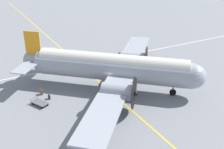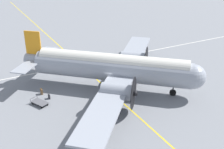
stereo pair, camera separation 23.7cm
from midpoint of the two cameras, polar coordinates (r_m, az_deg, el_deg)
The scene contains 8 objects.
ground_plane at distance 31.05m, azimuth 0.22°, elevation -2.88°, with size 300.00×300.00×0.00m, color slate.
apron_line_eastwest at distance 30.84m, azimuth -0.59°, elevation -3.07°, with size 120.00×0.16×0.01m.
apron_line_northsouth at distance 37.71m, azimuth -5.62°, elevation 2.17°, with size 0.16×120.00×0.01m.
airliner_main at distance 29.86m, azimuth 1.02°, elevation 1.40°, with size 20.76×20.36×5.92m.
crew_foreground at distance 21.94m, azimuth -5.65°, elevation -12.63°, with size 0.40×0.55×1.78m.
suitcase_near_door at distance 29.67m, azimuth -12.44°, elevation -4.41°, with size 0.39×0.14×0.50m.
suitcase_upright_spare at distance 30.70m, azimuth -13.90°, elevation -3.37°, with size 0.46×0.17×0.64m.
baggage_cart at distance 28.78m, azimuth -14.28°, elevation -5.50°, with size 1.98×1.60×0.56m.
Camera 2 is at (24.29, -12.94, 14.37)m, focal length 45.00 mm.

